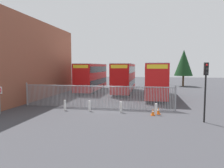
{
  "coord_description": "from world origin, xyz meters",
  "views": [
    {
      "loc": [
        4.24,
        -18.87,
        4.04
      ],
      "look_at": [
        0.0,
        4.0,
        2.0
      ],
      "focal_mm": 32.67,
      "sensor_mm": 36.0,
      "label": 1
    }
  ],
  "objects_px": {
    "traffic_cone_by_gate": "(153,112)",
    "traffic_light_kerbside": "(206,81)",
    "double_decker_bus_near_gate": "(156,79)",
    "bollard_near_right": "(121,107)",
    "bollard_center_front": "(89,106)",
    "double_decker_bus_behind_fence_left": "(92,76)",
    "double_decker_bus_behind_fence_right": "(124,77)",
    "bollard_far_right": "(156,109)",
    "bollard_near_left": "(65,105)",
    "traffic_cone_mid_forecourt": "(158,111)"
  },
  "relations": [
    {
      "from": "traffic_cone_by_gate",
      "to": "traffic_light_kerbside",
      "type": "height_order",
      "value": "traffic_light_kerbside"
    },
    {
      "from": "double_decker_bus_behind_fence_left",
      "to": "bollard_far_right",
      "type": "bearing_deg",
      "value": -56.34
    },
    {
      "from": "bollard_far_right",
      "to": "bollard_near_left",
      "type": "bearing_deg",
      "value": 178.58
    },
    {
      "from": "double_decker_bus_near_gate",
      "to": "bollard_near_left",
      "type": "height_order",
      "value": "double_decker_bus_near_gate"
    },
    {
      "from": "bollard_center_front",
      "to": "double_decker_bus_near_gate",
      "type": "bearing_deg",
      "value": 57.92
    },
    {
      "from": "traffic_cone_by_gate",
      "to": "traffic_cone_mid_forecourt",
      "type": "height_order",
      "value": "same"
    },
    {
      "from": "double_decker_bus_behind_fence_right",
      "to": "traffic_cone_mid_forecourt",
      "type": "relative_size",
      "value": 18.32
    },
    {
      "from": "traffic_cone_by_gate",
      "to": "traffic_cone_mid_forecourt",
      "type": "distance_m",
      "value": 0.7
    },
    {
      "from": "bollard_far_right",
      "to": "traffic_light_kerbside",
      "type": "relative_size",
      "value": 0.22
    },
    {
      "from": "double_decker_bus_behind_fence_left",
      "to": "double_decker_bus_behind_fence_right",
      "type": "relative_size",
      "value": 1.0
    },
    {
      "from": "bollard_near_left",
      "to": "traffic_cone_mid_forecourt",
      "type": "xyz_separation_m",
      "value": [
        8.36,
        0.05,
        -0.19
      ]
    },
    {
      "from": "bollard_center_front",
      "to": "bollard_far_right",
      "type": "xyz_separation_m",
      "value": [
        5.84,
        -0.29,
        0.0
      ]
    },
    {
      "from": "bollard_far_right",
      "to": "traffic_cone_mid_forecourt",
      "type": "distance_m",
      "value": 0.38
    },
    {
      "from": "traffic_light_kerbside",
      "to": "double_decker_bus_near_gate",
      "type": "bearing_deg",
      "value": 105.18
    },
    {
      "from": "bollard_center_front",
      "to": "bollard_far_right",
      "type": "bearing_deg",
      "value": -2.86
    },
    {
      "from": "double_decker_bus_near_gate",
      "to": "bollard_near_left",
      "type": "distance_m",
      "value": 12.97
    },
    {
      "from": "bollard_center_front",
      "to": "traffic_cone_by_gate",
      "type": "xyz_separation_m",
      "value": [
        5.59,
        -0.56,
        -0.19
      ]
    },
    {
      "from": "double_decker_bus_near_gate",
      "to": "double_decker_bus_behind_fence_right",
      "type": "height_order",
      "value": "same"
    },
    {
      "from": "double_decker_bus_near_gate",
      "to": "traffic_cone_by_gate",
      "type": "distance_m",
      "value": 10.43
    },
    {
      "from": "bollard_near_left",
      "to": "traffic_cone_by_gate",
      "type": "relative_size",
      "value": 1.61
    },
    {
      "from": "double_decker_bus_near_gate",
      "to": "bollard_far_right",
      "type": "height_order",
      "value": "double_decker_bus_near_gate"
    },
    {
      "from": "double_decker_bus_behind_fence_right",
      "to": "double_decker_bus_behind_fence_left",
      "type": "bearing_deg",
      "value": 169.68
    },
    {
      "from": "bollard_near_right",
      "to": "traffic_light_kerbside",
      "type": "relative_size",
      "value": 0.22
    },
    {
      "from": "bollard_center_front",
      "to": "traffic_cone_by_gate",
      "type": "distance_m",
      "value": 5.62
    },
    {
      "from": "double_decker_bus_near_gate",
      "to": "traffic_light_kerbside",
      "type": "bearing_deg",
      "value": -74.82
    },
    {
      "from": "bollard_far_right",
      "to": "traffic_cone_by_gate",
      "type": "relative_size",
      "value": 1.61
    },
    {
      "from": "double_decker_bus_behind_fence_left",
      "to": "traffic_light_kerbside",
      "type": "relative_size",
      "value": 2.51
    },
    {
      "from": "double_decker_bus_behind_fence_left",
      "to": "traffic_light_kerbside",
      "type": "distance_m",
      "value": 20.97
    },
    {
      "from": "bollard_near_left",
      "to": "bollard_center_front",
      "type": "height_order",
      "value": "same"
    },
    {
      "from": "bollard_near_right",
      "to": "bollard_center_front",
      "type": "bearing_deg",
      "value": -179.36
    },
    {
      "from": "bollard_center_front",
      "to": "bollard_far_right",
      "type": "distance_m",
      "value": 5.85
    },
    {
      "from": "double_decker_bus_near_gate",
      "to": "double_decker_bus_behind_fence_left",
      "type": "distance_m",
      "value": 11.01
    },
    {
      "from": "double_decker_bus_behind_fence_left",
      "to": "bollard_far_right",
      "type": "relative_size",
      "value": 11.38
    },
    {
      "from": "double_decker_bus_behind_fence_left",
      "to": "traffic_light_kerbside",
      "type": "xyz_separation_m",
      "value": [
        13.11,
        -16.36,
        0.56
      ]
    },
    {
      "from": "double_decker_bus_behind_fence_left",
      "to": "bollard_near_right",
      "type": "height_order",
      "value": "double_decker_bus_behind_fence_left"
    },
    {
      "from": "double_decker_bus_behind_fence_right",
      "to": "traffic_cone_mid_forecourt",
      "type": "xyz_separation_m",
      "value": [
        4.57,
        -13.41,
        -2.13
      ]
    },
    {
      "from": "double_decker_bus_behind_fence_right",
      "to": "bollard_center_front",
      "type": "relative_size",
      "value": 11.38
    },
    {
      "from": "double_decker_bus_behind_fence_left",
      "to": "bollard_far_right",
      "type": "distance_m",
      "value": 17.7
    },
    {
      "from": "double_decker_bus_near_gate",
      "to": "double_decker_bus_behind_fence_right",
      "type": "relative_size",
      "value": 1.0
    },
    {
      "from": "double_decker_bus_near_gate",
      "to": "bollard_far_right",
      "type": "xyz_separation_m",
      "value": [
        -0.2,
        -9.93,
        -1.95
      ]
    },
    {
      "from": "double_decker_bus_behind_fence_left",
      "to": "bollard_near_left",
      "type": "relative_size",
      "value": 11.38
    },
    {
      "from": "bollard_near_left",
      "to": "bollard_near_right",
      "type": "height_order",
      "value": "same"
    },
    {
      "from": "bollard_center_front",
      "to": "traffic_light_kerbside",
      "type": "bearing_deg",
      "value": -12.31
    },
    {
      "from": "double_decker_bus_behind_fence_left",
      "to": "traffic_cone_by_gate",
      "type": "height_order",
      "value": "double_decker_bus_behind_fence_left"
    },
    {
      "from": "double_decker_bus_near_gate",
      "to": "traffic_light_kerbside",
      "type": "height_order",
      "value": "double_decker_bus_near_gate"
    },
    {
      "from": "traffic_cone_mid_forecourt",
      "to": "traffic_light_kerbside",
      "type": "relative_size",
      "value": 0.14
    },
    {
      "from": "double_decker_bus_behind_fence_right",
      "to": "bollard_near_left",
      "type": "xyz_separation_m",
      "value": [
        -3.79,
        -13.46,
        -1.95
      ]
    },
    {
      "from": "double_decker_bus_near_gate",
      "to": "traffic_cone_by_gate",
      "type": "relative_size",
      "value": 18.32
    },
    {
      "from": "bollard_near_right",
      "to": "traffic_cone_by_gate",
      "type": "xyz_separation_m",
      "value": [
        2.74,
        -0.6,
        -0.19
      ]
    },
    {
      "from": "double_decker_bus_behind_fence_right",
      "to": "bollard_center_front",
      "type": "distance_m",
      "value": 13.59
    }
  ]
}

